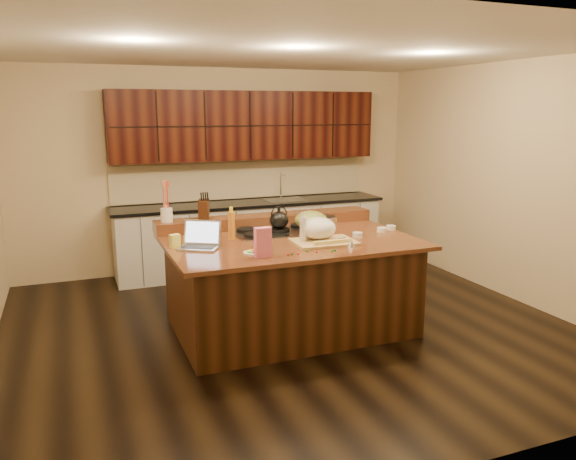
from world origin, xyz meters
name	(u,v)px	position (x,y,z in m)	size (l,w,h in m)	color
room	(290,195)	(0.00, 0.00, 1.35)	(5.52, 5.02, 2.72)	black
island	(290,284)	(0.00, 0.00, 0.46)	(2.40, 1.60, 0.92)	black
back_ledge	(266,220)	(0.00, 0.70, 0.98)	(2.40, 0.30, 0.12)	black
cooktop	(279,231)	(0.00, 0.30, 0.94)	(0.92, 0.52, 0.05)	gray
back_counter	(250,198)	(0.30, 2.23, 0.98)	(3.70, 0.66, 2.40)	silver
kettle	(279,220)	(0.00, 0.30, 1.05)	(0.20, 0.20, 0.18)	black
green_bowl	(311,220)	(0.30, 0.17, 1.06)	(0.33, 0.33, 0.18)	olive
laptop	(200,240)	(-0.89, -0.01, 0.98)	(0.44, 0.41, 0.24)	#B7B7BC
oil_bottle	(231,226)	(-0.53, 0.20, 1.06)	(0.07, 0.07, 0.27)	orange
vinegar_bottle	(303,231)	(0.05, -0.22, 1.04)	(0.06, 0.06, 0.25)	silver
wooden_tray	(320,231)	(0.22, -0.22, 1.03)	(0.60, 0.48, 0.24)	tan
ramekin_a	(358,235)	(0.66, -0.16, 0.94)	(0.10, 0.10, 0.04)	white
ramekin_b	(391,228)	(1.15, 0.01, 0.94)	(0.10, 0.10, 0.04)	white
ramekin_c	(382,230)	(1.01, -0.05, 0.94)	(0.10, 0.10, 0.04)	white
strainer_bowl	(326,222)	(0.59, 0.43, 0.97)	(0.24, 0.24, 0.09)	#996B3F
kitchen_timer	(351,243)	(0.41, -0.51, 0.96)	(0.08, 0.08, 0.07)	silver
pink_bag	(263,242)	(-0.47, -0.55, 1.05)	(0.14, 0.07, 0.26)	pink
candy_plate	(253,253)	(-0.51, -0.40, 0.93)	(0.18, 0.18, 0.01)	white
package_box	(175,241)	(-1.11, 0.06, 0.98)	(0.09, 0.06, 0.13)	#EFE754
utensil_crock	(167,215)	(-1.07, 0.70, 1.11)	(0.12, 0.12, 0.14)	white
knife_block	(204,209)	(-0.68, 0.70, 1.14)	(0.10, 0.17, 0.21)	black
gumdrop_0	(317,252)	(0.02, -0.59, 0.93)	(0.02, 0.02, 0.02)	red
gumdrop_1	(292,254)	(-0.21, -0.57, 0.93)	(0.02, 0.02, 0.02)	#198C26
gumdrop_2	(288,254)	(-0.25, -0.58, 0.93)	(0.02, 0.02, 0.02)	red
gumdrop_3	(307,251)	(-0.04, -0.53, 0.93)	(0.02, 0.02, 0.02)	#198C26
gumdrop_4	(298,254)	(-0.15, -0.59, 0.93)	(0.02, 0.02, 0.02)	red
gumdrop_5	(335,250)	(0.21, -0.58, 0.93)	(0.02, 0.02, 0.02)	#198C26
gumdrop_6	(318,248)	(0.08, -0.47, 0.93)	(0.02, 0.02, 0.02)	red
gumdrop_7	(332,251)	(0.16, -0.61, 0.93)	(0.02, 0.02, 0.02)	#198C26
gumdrop_8	(292,252)	(-0.19, -0.53, 0.93)	(0.02, 0.02, 0.02)	red
gumdrop_9	(310,247)	(0.04, -0.40, 0.93)	(0.02, 0.02, 0.02)	#198C26
gumdrop_10	(309,248)	(0.01, -0.43, 0.93)	(0.02, 0.02, 0.02)	red
gumdrop_11	(315,249)	(0.05, -0.48, 0.93)	(0.02, 0.02, 0.02)	#198C26
gumdrop_12	(328,245)	(0.22, -0.41, 0.93)	(0.02, 0.02, 0.02)	red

